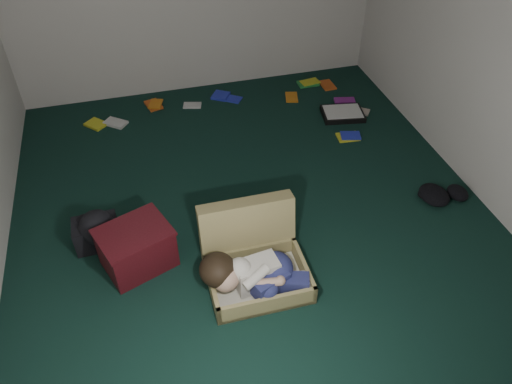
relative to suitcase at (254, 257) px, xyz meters
name	(u,v)px	position (x,y,z in m)	size (l,w,h in m)	color
floor	(251,211)	(0.16, 0.65, -0.16)	(4.50, 4.50, 0.00)	black
wall_front	(407,362)	(0.16, -1.60, 1.14)	(4.50, 4.50, 0.00)	silver
wall_right	(500,42)	(2.16, 0.65, 1.14)	(4.50, 4.50, 0.00)	silver
suitcase	(254,257)	(0.00, 0.00, 0.00)	(0.73, 0.71, 0.53)	tan
person	(253,274)	(-0.05, -0.18, 0.04)	(0.79, 0.38, 0.33)	silver
maroon_bin	(137,248)	(-0.83, 0.31, 0.02)	(0.63, 0.56, 0.36)	#470E15
backpack	(96,232)	(-1.13, 0.61, -0.03)	(0.43, 0.34, 0.26)	black
clothing_pile	(447,194)	(1.86, 0.34, -0.09)	(0.42, 0.34, 0.13)	black
paper_tray	(343,114)	(1.51, 1.85, -0.13)	(0.49, 0.40, 0.06)	black
book_scatter	(250,105)	(0.59, 2.32, -0.15)	(2.99, 1.39, 0.02)	gold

